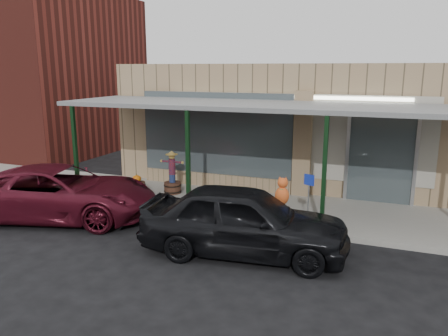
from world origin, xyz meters
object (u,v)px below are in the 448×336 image
at_px(car_maroon, 60,193).
at_px(handicap_sign, 309,193).
at_px(barrel_scarecrow, 172,179).
at_px(parked_sedan, 244,220).
at_px(barrel_pumpkin, 137,186).

bearing_deg(car_maroon, handicap_sign, -93.21).
xyz_separation_m(barrel_scarecrow, parked_sedan, (3.51, -3.30, 0.17)).
relative_size(handicap_sign, car_maroon, 0.26).
xyz_separation_m(barrel_pumpkin, handicap_sign, (5.65, -1.02, 0.64)).
bearing_deg(barrel_scarecrow, handicap_sign, -14.82).
height_order(barrel_pumpkin, handicap_sign, handicap_sign).
xyz_separation_m(parked_sedan, car_maroon, (-5.50, 0.46, -0.06)).
distance_m(barrel_scarecrow, handicap_sign, 4.81).
relative_size(barrel_pumpkin, handicap_sign, 0.52).
distance_m(barrel_scarecrow, parked_sedan, 4.82).
bearing_deg(barrel_pumpkin, parked_sedan, -32.41).
distance_m(barrel_scarecrow, barrel_pumpkin, 1.17).
bearing_deg(handicap_sign, parked_sedan, -99.97).
relative_size(parked_sedan, car_maroon, 0.91).
xyz_separation_m(handicap_sign, parked_sedan, (-1.07, -1.88, -0.23)).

